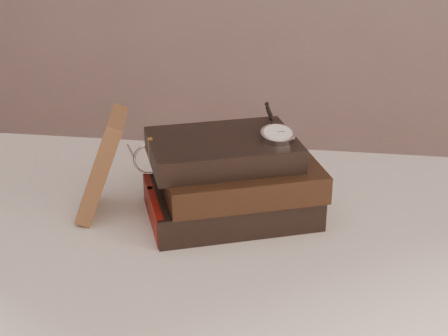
# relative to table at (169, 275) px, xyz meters

# --- Properties ---
(table) EXTENTS (1.00, 0.60, 0.75)m
(table) POSITION_rel_table_xyz_m (0.00, 0.00, 0.00)
(table) COLOR silver
(table) RESTS_ON ground
(book_stack) EXTENTS (0.29, 0.24, 0.12)m
(book_stack) POSITION_rel_table_xyz_m (0.09, 0.04, 0.15)
(book_stack) COLOR black
(book_stack) RESTS_ON table
(journal) EXTENTS (0.10, 0.11, 0.16)m
(journal) POSITION_rel_table_xyz_m (-0.10, 0.02, 0.17)
(journal) COLOR #472D1B
(journal) RESTS_ON table
(pocket_watch) EXTENTS (0.06, 0.16, 0.02)m
(pocket_watch) POSITION_rel_table_xyz_m (0.15, 0.05, 0.22)
(pocket_watch) COLOR silver
(pocket_watch) RESTS_ON book_stack
(eyeglasses) EXTENTS (0.13, 0.14, 0.05)m
(eyeglasses) POSITION_rel_table_xyz_m (-0.02, 0.08, 0.16)
(eyeglasses) COLOR silver
(eyeglasses) RESTS_ON book_stack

